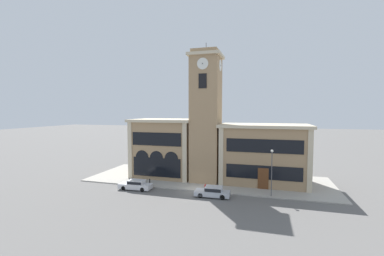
% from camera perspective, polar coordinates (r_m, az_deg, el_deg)
% --- Properties ---
extents(ground_plane, '(300.00, 300.00, 0.00)m').
position_cam_1_polar(ground_plane, '(37.38, 1.00, -13.95)').
color(ground_plane, '#605E5B').
extents(sidewalk_kerb, '(39.06, 13.20, 0.15)m').
position_cam_1_polar(sidewalk_kerb, '(43.51, 3.33, -11.30)').
color(sidewalk_kerb, '#A39E93').
rests_on(sidewalk_kerb, ground_plane).
extents(clock_tower, '(5.15, 5.15, 22.11)m').
position_cam_1_polar(clock_tower, '(41.15, 3.11, 2.53)').
color(clock_tower, '#9E7F5B').
rests_on(clock_tower, ground_plane).
extents(town_hall_left_wing, '(10.98, 8.43, 9.99)m').
position_cam_1_polar(town_hall_left_wing, '(45.45, -5.93, -4.29)').
color(town_hall_left_wing, '#9E7F5B').
rests_on(town_hall_left_wing, ground_plane).
extents(town_hall_right_wing, '(13.71, 8.43, 9.32)m').
position_cam_1_polar(town_hall_right_wing, '(42.21, 15.67, -5.49)').
color(town_hall_right_wing, '#9E7F5B').
rests_on(town_hall_right_wing, ground_plane).
extents(parked_car_near, '(4.81, 1.90, 1.39)m').
position_cam_1_polar(parked_car_near, '(38.96, -12.41, -12.19)').
color(parked_car_near, silver).
rests_on(parked_car_near, ground_plane).
extents(parked_car_mid, '(4.72, 2.05, 1.39)m').
position_cam_1_polar(parked_car_mid, '(35.15, 4.66, -13.87)').
color(parked_car_mid, '#B2B7C1').
rests_on(parked_car_mid, ground_plane).
extents(street_lamp, '(0.36, 0.36, 6.18)m').
position_cam_1_polar(street_lamp, '(35.71, 17.31, -8.05)').
color(street_lamp, '#4C4C51').
rests_on(street_lamp, sidewalk_kerb).
extents(bollard, '(0.18, 0.18, 1.06)m').
position_cam_1_polar(bollard, '(40.03, -9.37, -11.80)').
color(bollard, black).
rests_on(bollard, sidewalk_kerb).
extents(fire_hydrant, '(0.22, 0.22, 0.87)m').
position_cam_1_polar(fire_hydrant, '(37.41, 2.96, -13.02)').
color(fire_hydrant, red).
rests_on(fire_hydrant, sidewalk_kerb).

